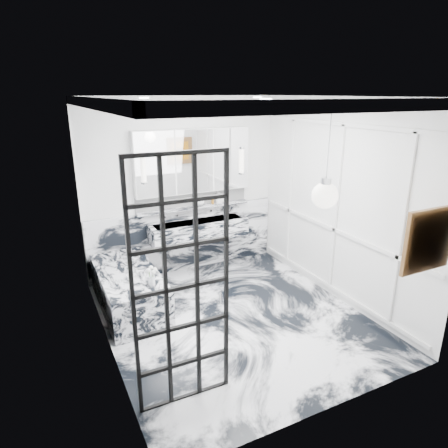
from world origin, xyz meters
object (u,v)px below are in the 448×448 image
trough_sink (199,230)px  bathtub (129,290)px  crittall_door (182,288)px  mirror_cabinet (193,161)px

trough_sink → bathtub: size_ratio=0.97×
crittall_door → mirror_cabinet: 3.11m
trough_sink → mirror_cabinet: size_ratio=0.84×
trough_sink → bathtub: trough_sink is taller
crittall_door → bathtub: size_ratio=1.45×
crittall_door → trough_sink: (1.25, 2.61, -0.46)m
crittall_door → bathtub: bearing=92.9°
bathtub → trough_sink: bearing=26.5°
trough_sink → mirror_cabinet: (-0.00, 0.17, 1.09)m
crittall_door → trough_sink: size_ratio=1.49×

